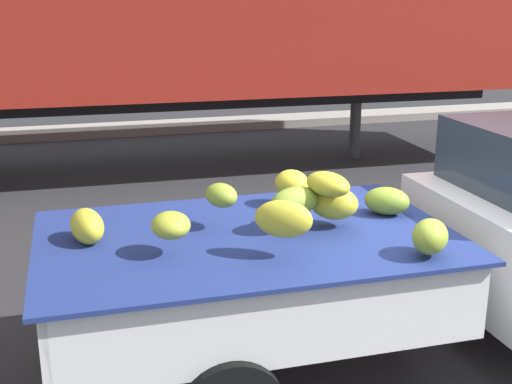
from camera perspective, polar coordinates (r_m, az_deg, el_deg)
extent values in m
plane|color=#28282B|center=(5.47, 14.40, -13.17)|extent=(220.00, 220.00, 0.00)
cube|color=gray|center=(13.71, -5.03, 5.68)|extent=(80.00, 0.80, 0.16)
cube|color=white|center=(4.78, -0.76, -9.31)|extent=(2.72, 1.70, 0.08)
cube|color=white|center=(5.41, -2.98, -3.17)|extent=(2.70, 0.07, 0.44)
cube|color=white|center=(3.96, 2.29, -10.90)|extent=(2.70, 0.07, 0.44)
cube|color=white|center=(5.14, 13.71, -4.71)|extent=(0.06, 1.68, 0.44)
cube|color=white|center=(4.55, -17.32, -7.91)|extent=(0.06, 1.68, 0.44)
cube|color=#B21914|center=(5.45, -3.05, -3.46)|extent=(2.59, 0.03, 0.07)
cube|color=navy|center=(4.58, -0.79, -3.80)|extent=(2.84, 1.82, 0.03)
ellipsoid|color=gold|center=(4.57, 6.15, 0.68)|extent=(0.33, 0.42, 0.16)
ellipsoid|color=gold|center=(4.56, -14.19, -2.84)|extent=(0.28, 0.40, 0.23)
ellipsoid|color=olive|center=(5.04, 11.08, -0.75)|extent=(0.40, 0.38, 0.20)
ellipsoid|color=#8EA330|center=(4.30, 14.61, -3.69)|extent=(0.35, 0.37, 0.22)
ellipsoid|color=#ABB130|center=(4.19, -7.27, -2.83)|extent=(0.26, 0.29, 0.17)
ellipsoid|color=gold|center=(5.14, 3.06, 0.72)|extent=(0.34, 0.35, 0.21)
ellipsoid|color=#8DA22F|center=(4.62, -2.98, -0.28)|extent=(0.28, 0.32, 0.17)
ellipsoid|color=olive|center=(4.57, 3.34, -0.80)|extent=(0.43, 0.33, 0.20)
ellipsoid|color=gold|center=(4.71, 6.65, -0.95)|extent=(0.42, 0.40, 0.23)
ellipsoid|color=gold|center=(4.12, 2.36, -2.31)|extent=(0.41, 0.34, 0.24)
cylinder|color=black|center=(6.63, 19.94, -5.16)|extent=(0.64, 0.20, 0.64)
cylinder|color=black|center=(5.55, -6.15, -8.53)|extent=(0.64, 0.20, 0.64)
cube|color=black|center=(10.37, -8.61, 7.74)|extent=(11.05, 0.63, 0.30)
cylinder|color=#38383A|center=(11.29, 8.47, 6.01)|extent=(0.18, 0.18, 1.25)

